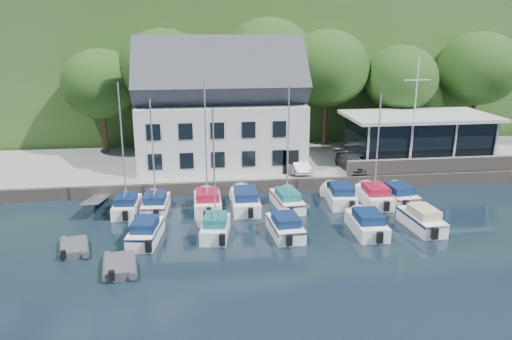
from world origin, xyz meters
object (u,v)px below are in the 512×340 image
Objects in this scene: car_white at (299,164)px; boat_r2_2 at (285,224)px; car_blue at (357,161)px; dinghy_1 at (119,264)px; boat_r1_4 at (288,153)px; boat_r2_4 at (422,217)px; harbor_building at (220,115)px; boat_r1_2 at (206,149)px; boat_r2_0 at (145,230)px; club_pavilion at (417,136)px; boat_r1_5 at (340,194)px; dinghy_0 at (74,246)px; boat_r1_7 at (398,193)px; car_dgrey at (352,162)px; boat_r1_3 at (245,198)px; flagpole at (414,114)px; boat_r1_1 at (153,154)px; boat_r2_1 at (214,168)px; car_silver at (291,164)px; boat_r2_3 at (367,221)px; boat_r1_0 at (123,156)px; boat_r1_6 at (378,145)px.

boat_r2_2 is at bearing -106.21° from car_white.
dinghy_1 is (-18.17, -14.73, -1.25)m from car_blue.
boat_r2_4 is (7.95, -5.12, -3.35)m from boat_r1_4.
harbor_building is 1.60× the size of boat_r1_2.
boat_r2_0 is 3.98m from dinghy_1.
boat_r1_4 reaches higher than club_pavilion.
boat_r2_0 is at bearing -150.30° from club_pavilion.
dinghy_0 is at bearing -155.75° from boat_r1_5.
boat_r1_7 is at bearing 80.82° from boat_r2_4.
car_dgrey is 0.67× the size of boat_r1_3.
club_pavilion is at bearing 58.12° from flagpole.
boat_r1_1 is 10.56m from boat_r2_2.
boat_r2_1 is at bearing -114.64° from boat_r1_3.
boat_r2_4 is at bearing -101.47° from boat_r1_7.
boat_r1_7 is 10.63m from boat_r2_2.
boat_r1_1 is at bearing 41.72° from dinghy_0.
boat_r2_2 is (-2.50, -10.92, -0.93)m from car_silver.
car_silver is 19.28m from dinghy_0.
boat_r1_5 is at bearing 41.71° from boat_r2_2.
club_pavilion is (18.00, -0.50, -2.30)m from harbor_building.
boat_r2_2 is at bearing 178.83° from boat_r2_3.
club_pavilion is at bearing 46.20° from boat_r1_5.
harbor_building is 8.11m from car_white.
boat_r1_0 reaches higher than club_pavilion.
boat_r2_3 is (-2.52, -11.08, -0.91)m from car_dgrey.
car_silver is at bearing 73.14° from boat_r2_2.
boat_r1_6 is (-7.15, -8.66, 1.40)m from club_pavilion.
car_blue is 0.65× the size of boat_r2_0.
car_dgrey is at bearing -16.84° from harbor_building.
boat_r1_0 is (-23.31, -5.20, -1.54)m from flagpole.
boat_r1_2 is (-1.58, -8.94, -0.85)m from harbor_building.
boat_r2_4 is at bearing -23.70° from boat_r1_3.
boat_r2_1 is at bearing -147.38° from boat_r1_5.
boat_r1_2 reaches higher than club_pavilion.
boat_r2_4 is (19.43, -5.43, -3.39)m from boat_r1_0.
flagpole reaches higher than dinghy_1.
harbor_building reaches higher than boat_r1_6.
boat_r1_2 is 1.58× the size of boat_r2_3.
car_blue is 0.42× the size of boat_r1_1.
boat_r1_6 is 3.14× the size of dinghy_0.
boat_r1_5 is (8.32, -8.84, -4.60)m from harbor_building.
boat_r1_5 is at bearing 29.05° from boat_r2_0.
boat_r1_1 reaches higher than boat_r2_4.
boat_r1_6 reaches higher than car_dgrey.
boat_r1_3 is at bearing 72.02° from boat_r2_1.
car_silver reaches higher than boat_r1_3.
flagpole is 1.67× the size of boat_r2_4.
boat_r1_4 is at bearing 172.49° from boat_r1_7.
car_blue is at bearing 16.44° from dinghy_0.
car_dgrey is 0.49× the size of boat_r1_2.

